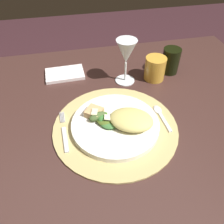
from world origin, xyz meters
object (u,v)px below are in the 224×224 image
object	(u,v)px
dining_table	(117,152)
fork	(64,133)
spoon	(160,114)
wine_glass	(126,53)
dark_tumbler	(171,61)
dinner_plate	(115,124)
amber_tumbler	(155,68)
napkin	(65,74)

from	to	relation	value
dining_table	fork	size ratio (longest dim) A/B	7.59
spoon	wine_glass	bearing A→B (deg)	107.02
wine_glass	dark_tumbler	world-z (taller)	wine_glass
dinner_plate	dark_tumbler	distance (m)	0.38
wine_glass	spoon	bearing A→B (deg)	-72.98
spoon	amber_tumbler	size ratio (longest dim) A/B	1.37
dining_table	dinner_plate	bearing A→B (deg)	-120.86
wine_glass	fork	bearing A→B (deg)	-136.81
dinner_plate	wine_glass	size ratio (longest dim) A/B	1.60
dinner_plate	amber_tumbler	size ratio (longest dim) A/B	3.00
wine_glass	dark_tumbler	bearing A→B (deg)	7.95
dinner_plate	spoon	bearing A→B (deg)	8.35
fork	dark_tumbler	bearing A→B (deg)	30.47
dining_table	spoon	bearing A→B (deg)	-1.02
amber_tumbler	dark_tumbler	xyz separation A→B (m)	(0.08, 0.03, 0.01)
dinner_plate	napkin	world-z (taller)	dinner_plate
spoon	dinner_plate	bearing A→B (deg)	-171.65
fork	dinner_plate	bearing A→B (deg)	-1.08
dining_table	dark_tumbler	size ratio (longest dim) A/B	12.41
fork	napkin	bearing A→B (deg)	86.63
amber_tumbler	dinner_plate	bearing A→B (deg)	-132.06
spoon	wine_glass	xyz separation A→B (m)	(-0.06, 0.21, 0.11)
spoon	wine_glass	distance (m)	0.24
dining_table	napkin	distance (m)	0.37
dinner_plate	spoon	world-z (taller)	dinner_plate
fork	spoon	xyz separation A→B (m)	(0.31, 0.02, 0.00)
dark_tumbler	dinner_plate	bearing A→B (deg)	-137.27
amber_tumbler	dining_table	bearing A→B (deg)	-133.23
dining_table	amber_tumbler	world-z (taller)	amber_tumbler
napkin	wine_glass	xyz separation A→B (m)	(0.23, -0.09, 0.11)
dining_table	dark_tumbler	bearing A→B (deg)	41.40
amber_tumbler	spoon	bearing A→B (deg)	-103.95
dinner_plate	napkin	bearing A→B (deg)	113.17
napkin	dark_tumbler	world-z (taller)	dark_tumbler
fork	amber_tumbler	bearing A→B (deg)	31.89
dinner_plate	napkin	xyz separation A→B (m)	(-0.14, 0.32, -0.01)
napkin	amber_tumbler	size ratio (longest dim) A/B	1.67
dining_table	fork	xyz separation A→B (m)	(-0.17, -0.02, 0.17)
dark_tumbler	dining_table	bearing A→B (deg)	-138.60
dinner_plate	dark_tumbler	bearing A→B (deg)	42.73
wine_glass	amber_tumbler	world-z (taller)	wine_glass
dining_table	dinner_plate	size ratio (longest dim) A/B	4.63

